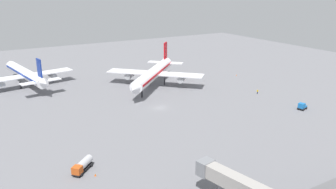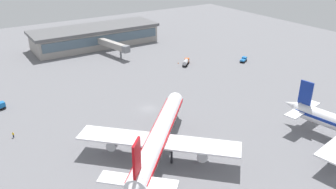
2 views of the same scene
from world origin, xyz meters
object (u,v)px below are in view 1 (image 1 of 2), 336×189
at_px(airplane_at_gate, 154,73).
at_px(airplane_taxiing, 26,74).
at_px(ground_crew_worker, 258,92).
at_px(safety_cone_mid_apron, 236,75).
at_px(safety_cone_near_gate, 95,175).
at_px(baggage_tug, 302,106).
at_px(fuel_truck, 83,165).

bearing_deg(airplane_at_gate, airplane_taxiing, -75.74).
bearing_deg(ground_crew_worker, airplane_at_gate, 95.31).
height_order(ground_crew_worker, safety_cone_mid_apron, ground_crew_worker).
bearing_deg(safety_cone_near_gate, safety_cone_mid_apron, 31.29).
distance_m(baggage_tug, safety_cone_near_gate, 73.53).
bearing_deg(safety_cone_near_gate, ground_crew_worker, 19.74).
bearing_deg(safety_cone_mid_apron, safety_cone_near_gate, -148.71).
relative_size(airplane_at_gate, safety_cone_near_gate, 66.04).
xyz_separation_m(safety_cone_near_gate, safety_cone_mid_apron, (84.89, 51.60, 0.00)).
distance_m(ground_crew_worker, safety_cone_mid_apron, 27.83).
bearing_deg(fuel_truck, baggage_tug, 138.17).
relative_size(fuel_truck, baggage_tug, 1.64).
bearing_deg(ground_crew_worker, safety_cone_near_gate, 159.72).
bearing_deg(baggage_tug, airplane_taxiing, -60.13).
xyz_separation_m(fuel_truck, baggage_tug, (74.96, 2.24, -0.23)).
bearing_deg(safety_cone_mid_apron, airplane_taxiing, 160.54).
height_order(baggage_tug, ground_crew_worker, baggage_tug).
xyz_separation_m(fuel_truck, ground_crew_worker, (74.97, 22.82, -0.54)).
xyz_separation_m(airplane_at_gate, safety_cone_near_gate, (-43.90, -55.38, -5.27)).
bearing_deg(safety_cone_near_gate, airplane_at_gate, 51.60).
distance_m(fuel_truck, safety_cone_near_gate, 4.01).
bearing_deg(fuel_truck, safety_cone_near_gate, 71.83).
xyz_separation_m(fuel_truck, safety_cone_mid_apron, (86.55, 48.11, -1.09)).
bearing_deg(safety_cone_mid_apron, ground_crew_worker, -114.60).
relative_size(baggage_tug, safety_cone_mid_apron, 5.95).
bearing_deg(ground_crew_worker, safety_cone_mid_apron, 25.38).
height_order(airplane_at_gate, fuel_truck, airplane_at_gate).
xyz_separation_m(airplane_at_gate, safety_cone_mid_apron, (41.00, -3.78, -5.27)).
relative_size(airplane_taxiing, safety_cone_near_gate, 76.94).
relative_size(airplane_at_gate, ground_crew_worker, 23.73).
distance_m(baggage_tug, ground_crew_worker, 20.58).
relative_size(ground_crew_worker, safety_cone_mid_apron, 2.78).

